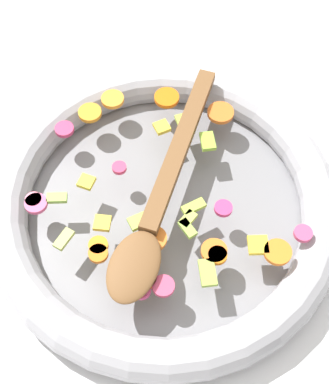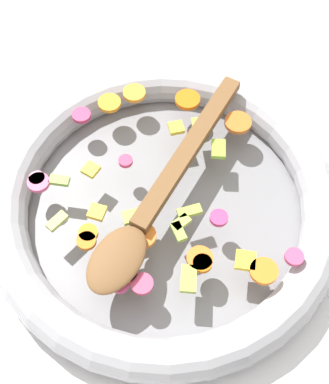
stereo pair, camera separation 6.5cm
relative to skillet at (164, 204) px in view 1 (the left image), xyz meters
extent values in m
plane|color=silver|center=(0.00, 0.00, -0.02)|extent=(4.00, 4.00, 0.00)
cylinder|color=slate|center=(0.00, 0.00, -0.02)|extent=(0.39, 0.39, 0.01)
torus|color=#9E9EA5|center=(0.00, 0.00, 0.00)|extent=(0.44, 0.44, 0.05)
cylinder|color=orange|center=(-0.10, 0.00, 0.03)|extent=(0.03, 0.03, 0.01)
cylinder|color=orange|center=(-0.05, 0.05, 0.03)|extent=(0.04, 0.04, 0.01)
cylinder|color=orange|center=(-0.14, -0.06, 0.03)|extent=(0.04, 0.04, 0.01)
cylinder|color=orange|center=(-0.08, 0.08, 0.03)|extent=(0.04, 0.04, 0.01)
cylinder|color=orange|center=(-0.03, 0.11, 0.03)|extent=(0.03, 0.03, 0.01)
cylinder|color=orange|center=(0.12, -0.09, 0.03)|extent=(0.04, 0.04, 0.01)
cylinder|color=orange|center=(0.16, -0.03, 0.03)|extent=(0.04, 0.04, 0.01)
cylinder|color=orange|center=(-0.02, 0.10, 0.03)|extent=(0.03, 0.03, 0.01)
cylinder|color=orange|center=(0.16, 0.01, 0.03)|extent=(0.04, 0.04, 0.01)
cylinder|color=orange|center=(-0.10, 0.00, 0.03)|extent=(0.03, 0.03, 0.01)
cylinder|color=orange|center=(0.06, -0.13, 0.03)|extent=(0.04, 0.04, 0.01)
cube|color=#A5BE40|center=(0.07, -0.08, 0.03)|extent=(0.03, 0.02, 0.01)
cube|color=#B6C862|center=(0.01, 0.13, 0.03)|extent=(0.02, 0.03, 0.01)
cube|color=#96C250|center=(0.07, 0.11, 0.03)|extent=(0.02, 0.03, 0.01)
cube|color=#97B645|center=(-0.11, 0.02, 0.03)|extent=(0.04, 0.03, 0.01)
cube|color=#A3C444|center=(-0.04, -0.02, 0.03)|extent=(0.02, 0.03, 0.01)
cube|color=#B3C84F|center=(-0.05, 0.00, 0.03)|extent=(0.02, 0.02, 0.01)
cube|color=#91BB49|center=(-0.06, 0.01, 0.03)|extent=(0.02, 0.01, 0.01)
cube|color=#9DBC49|center=(-0.02, 0.05, 0.03)|extent=(0.02, 0.03, 0.01)
cube|color=#88BD43|center=(-0.05, 0.06, 0.03)|extent=(0.02, 0.03, 0.01)
cube|color=#8EBC39|center=(0.03, -0.09, 0.03)|extent=(0.03, 0.03, 0.01)
cylinder|color=#C84064|center=(-0.10, 0.07, 0.03)|extent=(0.04, 0.04, 0.01)
cylinder|color=#DB385F|center=(0.06, 0.03, 0.03)|extent=(0.02, 0.02, 0.01)
cylinder|color=#C53360|center=(0.15, 0.05, 0.03)|extent=(0.03, 0.03, 0.01)
cylinder|color=#E26F88|center=(0.08, 0.14, 0.03)|extent=(0.03, 0.03, 0.01)
cylinder|color=#D93871|center=(-0.06, -0.04, 0.03)|extent=(0.03, 0.03, 0.01)
cylinder|color=#DD5180|center=(0.07, 0.14, 0.03)|extent=(0.04, 0.04, 0.01)
cylinder|color=#D44674|center=(-0.14, -0.10, 0.03)|extent=(0.03, 0.03, 0.01)
cylinder|color=#D5457D|center=(-0.09, 0.09, 0.03)|extent=(0.03, 0.03, 0.01)
cube|color=yellow|center=(0.07, 0.07, 0.03)|extent=(0.03, 0.03, 0.01)
cube|color=yellow|center=(0.08, -0.05, 0.03)|extent=(0.02, 0.02, 0.01)
cube|color=yellow|center=(-0.12, -0.05, 0.03)|extent=(0.03, 0.03, 0.01)
cube|color=gold|center=(0.01, 0.09, 0.03)|extent=(0.03, 0.03, 0.01)
cube|color=brown|center=(0.04, -0.05, 0.04)|extent=(0.17, 0.22, 0.01)
ellipsoid|color=brown|center=(-0.07, 0.09, 0.04)|extent=(0.10, 0.11, 0.01)
camera|label=1|loc=(-0.28, 0.19, 0.58)|focal=50.00mm
camera|label=2|loc=(-0.31, 0.14, 0.58)|focal=50.00mm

